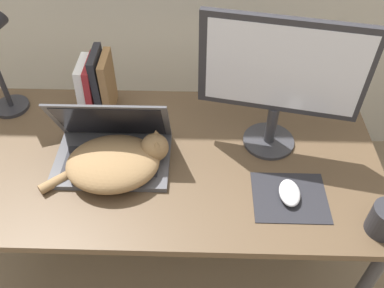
{
  "coord_description": "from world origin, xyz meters",
  "views": [
    {
      "loc": [
        0.12,
        -0.57,
        1.72
      ],
      "look_at": [
        0.09,
        0.32,
        0.81
      ],
      "focal_mm": 38.0,
      "sensor_mm": 36.0,
      "label": 1
    }
  ],
  "objects_px": {
    "external_monitor": "(280,78)",
    "cat": "(117,162)",
    "laptop": "(112,148)",
    "book_row": "(96,84)",
    "computer_mouse": "(290,193)"
  },
  "relations": [
    {
      "from": "external_monitor",
      "to": "cat",
      "type": "bearing_deg",
      "value": -163.03
    },
    {
      "from": "laptop",
      "to": "book_row",
      "type": "relative_size",
      "value": 1.57
    },
    {
      "from": "computer_mouse",
      "to": "book_row",
      "type": "bearing_deg",
      "value": 148.17
    },
    {
      "from": "cat",
      "to": "external_monitor",
      "type": "bearing_deg",
      "value": 16.97
    },
    {
      "from": "laptop",
      "to": "external_monitor",
      "type": "distance_m",
      "value": 0.59
    },
    {
      "from": "cat",
      "to": "external_monitor",
      "type": "relative_size",
      "value": 0.81
    },
    {
      "from": "laptop",
      "to": "book_row",
      "type": "height_order",
      "value": "book_row"
    },
    {
      "from": "laptop",
      "to": "computer_mouse",
      "type": "xyz_separation_m",
      "value": [
        0.57,
        -0.15,
        -0.03
      ]
    },
    {
      "from": "external_monitor",
      "to": "computer_mouse",
      "type": "relative_size",
      "value": 4.81
    },
    {
      "from": "external_monitor",
      "to": "book_row",
      "type": "xyz_separation_m",
      "value": [
        -0.62,
        0.17,
        -0.17
      ]
    },
    {
      "from": "external_monitor",
      "to": "laptop",
      "type": "bearing_deg",
      "value": -170.46
    },
    {
      "from": "cat",
      "to": "book_row",
      "type": "relative_size",
      "value": 1.66
    },
    {
      "from": "cat",
      "to": "computer_mouse",
      "type": "distance_m",
      "value": 0.55
    },
    {
      "from": "laptop",
      "to": "book_row",
      "type": "distance_m",
      "value": 0.28
    },
    {
      "from": "laptop",
      "to": "cat",
      "type": "distance_m",
      "value": 0.07
    }
  ]
}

